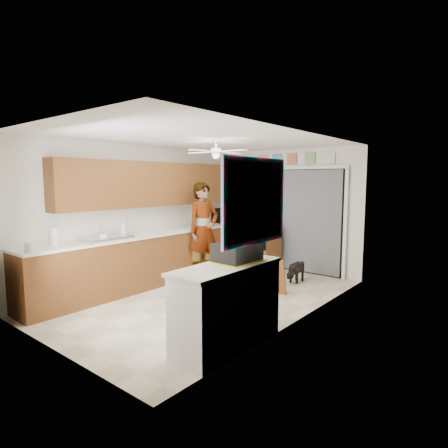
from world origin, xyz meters
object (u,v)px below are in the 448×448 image
Objects in this scene: cup at (103,237)px; suitcase at (237,252)px; soap_bottle at (123,227)px; cardboard_box at (195,331)px; navy_crate at (201,330)px; paper_towel_roll at (54,236)px; microwave at (226,215)px; man at (203,230)px; dog at (297,271)px.

cup is 0.24× the size of suitcase.
soap_bottle is 2.69m from cardboard_box.
cardboard_box is 0.11m from navy_crate.
paper_towel_roll is at bearing -167.91° from navy_crate.
cup is (0.17, -0.50, -0.09)m from soap_bottle.
suitcase is 1.43× the size of navy_crate.
man is at bearing -138.86° from microwave.
man is at bearing 80.77° from cup.
navy_crate is at bearing 12.09° from paper_towel_roll.
paper_towel_roll is 0.51× the size of dog.
microwave is 1.32× the size of cardboard_box.
soap_bottle reaches higher than cup.
cup reaches higher than cardboard_box.
microwave reaches higher than suitcase.
microwave reaches higher than dog.
dog is at bearing 48.23° from soap_bottle.
cardboard_box is at bearing -123.39° from microwave.
soap_bottle is 2.66m from navy_crate.
navy_crate is (2.39, -0.66, -0.97)m from soap_bottle.
paper_towel_roll is 0.61× the size of cardboard_box.
navy_crate is at bearing -126.16° from man.
dog reaches higher than navy_crate.
cup is at bearing 175.92° from navy_crate.
soap_bottle is at bearing 88.52° from paper_towel_roll.
suitcase is (2.61, -3.03, -0.04)m from microwave.
dog is at bearing 96.11° from cardboard_box.
cardboard_box reaches higher than navy_crate.
soap_bottle is 0.79× the size of navy_crate.
soap_bottle is (-0.10, -2.65, -0.01)m from microwave.
paper_towel_roll reaches higher than cup.
microwave is 3.15m from cup.
cardboard_box is (-0.32, -0.39, -0.92)m from suitcase.
microwave is 2.18m from dog.
cardboard_box is at bearing -127.61° from man.
cup is (0.06, -3.15, -0.10)m from microwave.
man is (-1.90, 2.14, 0.81)m from navy_crate.
dog is at bearing 106.50° from suitcase.
soap_bottle is 0.68× the size of cardboard_box.
soap_bottle is 0.15× the size of man.
cup is 0.29× the size of cardboard_box.
soap_bottle reaches higher than suitcase.
suitcase is at bearing -8.09° from soap_bottle.
suitcase is 1.03m from navy_crate.
paper_towel_roll is 2.85m from suitcase.
paper_towel_roll is (-0.03, -1.18, -0.01)m from soap_bottle.
microwave is 4.14m from navy_crate.
paper_towel_roll is at bearing -124.43° from dog.
microwave is at bearing 87.76° from soap_bottle.
soap_bottle is 3.22m from dog.
dog is (-0.65, 2.69, -0.85)m from suitcase.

